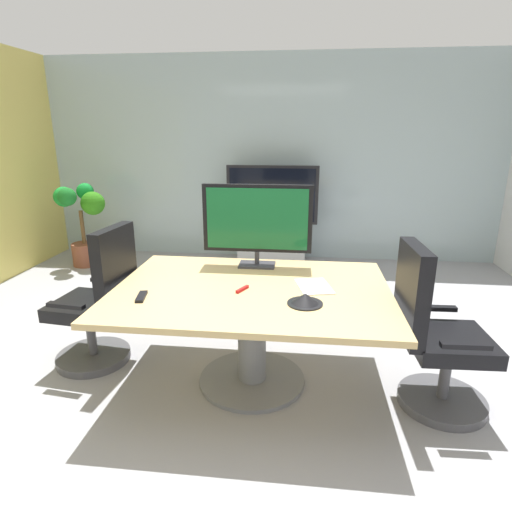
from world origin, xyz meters
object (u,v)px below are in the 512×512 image
at_px(wall_display_unit, 272,231).
at_px(remote_control, 141,297).
at_px(potted_plant, 82,218).
at_px(conference_phone, 305,299).
at_px(tv_monitor, 257,221).
at_px(conference_table, 252,311).
at_px(office_chair_right, 434,342).
at_px(office_chair_left, 99,308).

relative_size(wall_display_unit, remote_control, 7.71).
relative_size(potted_plant, conference_phone, 4.91).
xyz_separation_m(tv_monitor, wall_display_unit, (-0.06, 2.37, -0.64)).
xyz_separation_m(conference_table, tv_monitor, (-0.02, 0.49, 0.53)).
xyz_separation_m(potted_plant, conference_phone, (2.90, -2.69, 0.11)).
distance_m(conference_phone, remote_control, 1.04).
bearing_deg(conference_table, potted_plant, 136.06).
bearing_deg(office_chair_right, conference_table, 81.52).
xyz_separation_m(office_chair_right, conference_phone, (-0.83, -0.10, 0.30)).
bearing_deg(tv_monitor, office_chair_right, -27.23).
bearing_deg(remote_control, conference_table, 10.55).
bearing_deg(office_chair_left, conference_table, 89.89).
distance_m(conference_table, potted_plant, 3.53).
distance_m(office_chair_left, potted_plant, 2.69).
xyz_separation_m(office_chair_right, wall_display_unit, (-1.27, 2.99, -0.01)).
distance_m(office_chair_right, tv_monitor, 1.49).
relative_size(wall_display_unit, potted_plant, 1.21).
relative_size(office_chair_left, conference_phone, 4.95).
distance_m(office_chair_left, conference_phone, 1.62).
xyz_separation_m(conference_table, conference_phone, (0.36, -0.24, 0.20)).
height_order(tv_monitor, remote_control, tv_monitor).
bearing_deg(tv_monitor, conference_phone, -62.45).
bearing_deg(conference_phone, wall_display_unit, 98.12).
bearing_deg(office_chair_right, conference_phone, 95.03).
xyz_separation_m(conference_table, office_chair_right, (1.19, -0.13, -0.10)).
bearing_deg(remote_control, office_chair_left, 132.25).
relative_size(potted_plant, remote_control, 6.36).
height_order(conference_table, tv_monitor, tv_monitor).
relative_size(tv_monitor, potted_plant, 0.78).
relative_size(office_chair_left, wall_display_unit, 0.83).
height_order(office_chair_left, remote_control, office_chair_left).
bearing_deg(office_chair_left, conference_phone, 82.89).
xyz_separation_m(conference_table, potted_plant, (-2.54, 2.45, 0.09)).
height_order(wall_display_unit, potted_plant, wall_display_unit).
bearing_deg(conference_phone, conference_table, 146.73).
distance_m(office_chair_left, remote_control, 0.70).
distance_m(wall_display_unit, potted_plant, 2.50).
height_order(conference_table, wall_display_unit, wall_display_unit).
distance_m(office_chair_left, wall_display_unit, 2.94).
height_order(wall_display_unit, remote_control, wall_display_unit).
relative_size(conference_table, conference_phone, 8.44).
height_order(office_chair_right, potted_plant, office_chair_right).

